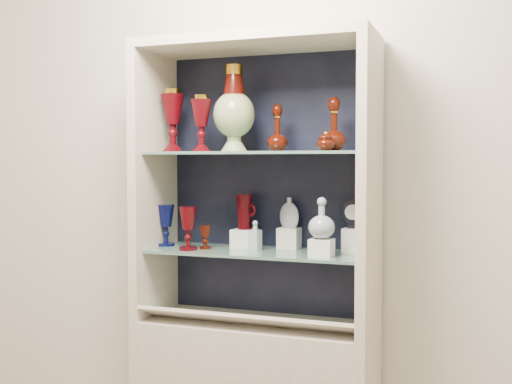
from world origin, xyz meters
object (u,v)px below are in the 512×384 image
(ruby_goblet_small, at_px, (205,237))
(ruby_decanter_a, at_px, (277,125))
(enamel_urn, at_px, (234,108))
(ruby_pitcher, at_px, (244,212))
(pedestal_lamp_right, at_px, (201,123))
(ruby_decanter_b, at_px, (334,122))
(cobalt_goblet, at_px, (166,225))
(cameo_medallion, at_px, (353,213))
(clear_round_decanter, at_px, (322,219))
(ruby_goblet_tall, at_px, (188,228))
(lidded_bowl, at_px, (326,141))
(clear_square_bottle, at_px, (255,235))
(flat_flask, at_px, (289,212))
(pedestal_lamp_left, at_px, (173,121))

(ruby_goblet_small, bearing_deg, ruby_decanter_a, 11.99)
(enamel_urn, xyz_separation_m, ruby_pitcher, (0.01, 0.09, -0.45))
(pedestal_lamp_right, distance_m, ruby_decanter_b, 0.56)
(cobalt_goblet, distance_m, cameo_medallion, 0.84)
(clear_round_decanter, relative_size, cameo_medallion, 1.27)
(ruby_goblet_tall, bearing_deg, ruby_decanter_a, 18.49)
(ruby_goblet_tall, bearing_deg, lidded_bowl, 1.70)
(clear_square_bottle, height_order, cameo_medallion, cameo_medallion)
(ruby_decanter_a, bearing_deg, enamel_urn, -165.53)
(ruby_goblet_small, bearing_deg, ruby_pitcher, 36.92)
(ruby_pitcher, bearing_deg, ruby_decanter_a, 5.47)
(ruby_decanter_a, height_order, flat_flask, ruby_decanter_a)
(ruby_decanter_a, xyz_separation_m, cameo_medallion, (0.31, 0.05, -0.37))
(ruby_pitcher, bearing_deg, clear_square_bottle, -24.11)
(ruby_decanter_b, xyz_separation_m, cobalt_goblet, (-0.76, -0.01, -0.44))
(ruby_decanter_b, relative_size, cameo_medallion, 1.88)
(pedestal_lamp_left, relative_size, ruby_goblet_small, 2.72)
(ruby_decanter_a, height_order, clear_round_decanter, ruby_decanter_a)
(enamel_urn, xyz_separation_m, ruby_goblet_tall, (-0.18, -0.07, -0.51))
(enamel_urn, relative_size, cobalt_goblet, 1.97)
(enamel_urn, bearing_deg, cobalt_goblet, 176.79)
(ruby_decanter_b, height_order, cobalt_goblet, ruby_decanter_b)
(ruby_goblet_small, distance_m, clear_round_decanter, 0.54)
(lidded_bowl, bearing_deg, pedestal_lamp_right, 178.45)
(cobalt_goblet, bearing_deg, ruby_goblet_small, -10.21)
(pedestal_lamp_left, relative_size, pedestal_lamp_right, 1.15)
(lidded_bowl, distance_m, clear_round_decanter, 0.31)
(cobalt_goblet, height_order, ruby_goblet_small, cobalt_goblet)
(flat_flask, bearing_deg, cameo_medallion, 11.96)
(ruby_pitcher, bearing_deg, ruby_goblet_tall, -121.06)
(pedestal_lamp_right, bearing_deg, ruby_decanter_b, 7.65)
(ruby_decanter_b, height_order, clear_round_decanter, ruby_decanter_b)
(pedestal_lamp_left, distance_m, lidded_bowl, 0.72)
(ruby_goblet_tall, xyz_separation_m, ruby_pitcher, (0.20, 0.16, 0.06))
(lidded_bowl, bearing_deg, ruby_goblet_small, 175.97)
(ruby_goblet_small, relative_size, clear_round_decanter, 0.64)
(ruby_goblet_small, distance_m, clear_square_bottle, 0.22)
(ruby_goblet_tall, bearing_deg, ruby_goblet_small, 45.41)
(ruby_goblet_tall, height_order, clear_round_decanter, clear_round_decanter)
(ruby_goblet_tall, xyz_separation_m, flat_flask, (0.39, 0.20, 0.07))
(clear_square_bottle, distance_m, cameo_medallion, 0.42)
(ruby_decanter_a, xyz_separation_m, ruby_decanter_b, (0.25, -0.01, 0.00))
(ruby_decanter_b, xyz_separation_m, cameo_medallion, (0.07, 0.06, -0.37))
(ruby_pitcher, bearing_deg, ruby_goblet_small, -123.67)
(pedestal_lamp_right, bearing_deg, ruby_goblet_tall, -146.58)
(pedestal_lamp_left, relative_size, clear_square_bottle, 2.16)
(clear_square_bottle, bearing_deg, clear_round_decanter, -13.69)
(lidded_bowl, bearing_deg, clear_square_bottle, 167.57)
(ruby_goblet_small, xyz_separation_m, ruby_pitcher, (0.14, 0.11, 0.11))
(ruby_goblet_tall, bearing_deg, ruby_pitcher, 39.53)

